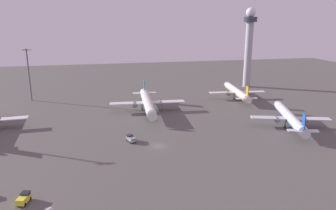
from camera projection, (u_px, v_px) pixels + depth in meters
name	position (u px, v px, depth m)	size (l,w,h in m)	color
ground_plane	(158.00, 146.00, 108.55)	(416.00, 416.00, 0.00)	#56544F
control_tower	(249.00, 43.00, 195.10)	(8.00, 8.00, 47.67)	#A8A8B2
airplane_mid_apron	(290.00, 118.00, 126.65)	(30.14, 38.35, 10.06)	silver
airplane_terminal_side	(147.00, 102.00, 147.37)	(34.46, 44.26, 11.35)	silver
airplane_far_stand	(237.00, 92.00, 171.24)	(29.91, 38.35, 9.83)	silver
cargo_loader	(131.00, 139.00, 111.90)	(3.22, 4.55, 2.25)	gray
maintenance_van	(24.00, 198.00, 74.82)	(2.89, 4.49, 2.25)	yellow
apron_light_central	(29.00, 72.00, 163.96)	(4.80, 0.90, 26.85)	slate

